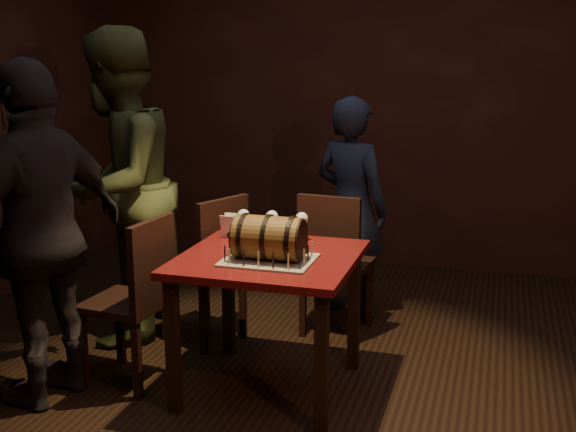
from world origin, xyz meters
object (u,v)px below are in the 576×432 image
at_px(pint_of_ale, 249,231).
at_px(person_left_rear, 118,187).
at_px(pub_table, 269,275).
at_px(wine_glass_mid, 272,218).
at_px(wine_glass_left, 244,217).
at_px(chair_left_front, 138,292).
at_px(barrel_cake, 269,238).
at_px(chair_left_rear, 212,262).
at_px(wine_glass_right, 302,220).
at_px(chair_back, 333,257).
at_px(person_left_front, 42,235).
at_px(person_back, 351,208).

distance_m(pint_of_ale, person_left_rear, 0.99).
bearing_deg(pub_table, wine_glass_mid, 105.09).
bearing_deg(wine_glass_mid, wine_glass_left, -174.19).
bearing_deg(pint_of_ale, chair_left_front, -148.63).
bearing_deg(barrel_cake, chair_left_rear, 132.62).
height_order(wine_glass_right, chair_left_rear, chair_left_rear).
bearing_deg(pub_table, pint_of_ale, 133.97).
relative_size(barrel_cake, chair_back, 0.43).
xyz_separation_m(wine_glass_mid, pint_of_ale, (-0.09, -0.15, -0.04)).
distance_m(pint_of_ale, chair_left_front, 0.68).
height_order(chair_left_front, person_left_front, person_left_front).
bearing_deg(wine_glass_mid, person_back, 74.06).
distance_m(chair_left_rear, person_left_rear, 0.74).
height_order(chair_back, person_back, person_back).
bearing_deg(chair_left_front, person_back, 57.98).
relative_size(barrel_cake, person_left_front, 0.23).
distance_m(wine_glass_right, pint_of_ale, 0.30).
distance_m(chair_back, person_left_front, 1.77).
distance_m(chair_back, chair_left_front, 1.28).
height_order(wine_glass_mid, chair_back, chair_back).
bearing_deg(person_back, pub_table, 104.66).
relative_size(barrel_cake, wine_glass_mid, 2.48).
distance_m(chair_left_rear, person_back, 1.05).
bearing_deg(wine_glass_right, chair_left_rear, 164.15).
relative_size(pint_of_ale, person_left_front, 0.09).
bearing_deg(wine_glass_right, wine_glass_left, -176.81).
distance_m(chair_back, person_left_rear, 1.40).
relative_size(pub_table, chair_back, 0.97).
height_order(wine_glass_left, person_left_front, person_left_front).
xyz_separation_m(wine_glass_left, chair_back, (0.41, 0.51, -0.35)).
bearing_deg(pint_of_ale, barrel_cake, -53.83).
relative_size(pint_of_ale, chair_back, 0.16).
xyz_separation_m(wine_glass_left, wine_glass_mid, (0.16, 0.02, -0.00)).
relative_size(wine_glass_right, chair_back, 0.17).
bearing_deg(person_back, barrel_cake, 106.68).
bearing_deg(chair_left_front, chair_left_rear, 75.75).
relative_size(wine_glass_right, pint_of_ale, 1.07).
height_order(pint_of_ale, chair_left_front, chair_left_front).
xyz_separation_m(pub_table, wine_glass_right, (0.08, 0.34, 0.23)).
xyz_separation_m(barrel_cake, chair_left_front, (-0.73, -0.03, -0.35)).
height_order(pint_of_ale, chair_left_rear, chair_left_rear).
bearing_deg(pint_of_ale, person_back, 71.95).
xyz_separation_m(wine_glass_right, person_left_rear, (-1.21, 0.12, 0.10)).
bearing_deg(pint_of_ale, wine_glass_mid, 60.23).
xyz_separation_m(chair_left_front, person_back, (0.87, 1.39, 0.23)).
height_order(pub_table, person_left_front, person_left_front).
relative_size(wine_glass_mid, wine_glass_right, 1.00).
relative_size(pint_of_ale, person_back, 0.10).
bearing_deg(person_left_front, person_back, 157.04).
relative_size(barrel_cake, wine_glass_right, 2.48).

